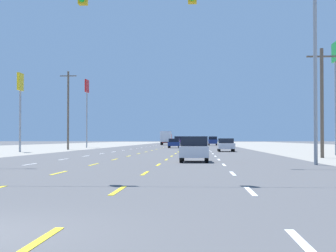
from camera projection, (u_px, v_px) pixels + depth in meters
name	position (u px, v px, depth m)	size (l,w,h in m)	color
ground_plane	(169.00, 149.00, 73.73)	(572.00, 572.00, 0.00)	#4C4C4F
lane_markings	(179.00, 146.00, 112.16)	(10.64, 227.60, 0.01)	white
signal_span_wire	(74.00, 37.00, 19.55)	(27.23, 0.53, 8.67)	brown
hatchback_inner_right_nearest	(194.00, 149.00, 33.52)	(1.72, 3.90, 1.54)	silver
sedan_far_right_near	(226.00, 145.00, 61.60)	(1.80, 4.50, 1.46)	silver
sedan_center_turn_mid	(174.00, 143.00, 87.18)	(1.80, 4.50, 1.46)	navy
hatchback_inner_right_midfar	(196.00, 142.00, 99.69)	(1.72, 3.90, 1.54)	#235B2D
suv_center_turn_far	(179.00, 141.00, 117.03)	(1.98, 4.90, 1.98)	#4C196B
suv_far_right_farther	(213.00, 141.00, 123.02)	(1.98, 4.90, 1.98)	navy
sedan_inner_right_farthest	(197.00, 142.00, 129.22)	(1.80, 4.50, 1.46)	silver
box_truck_inner_left_distant_a	(166.00, 137.00, 131.34)	(2.40, 7.20, 3.23)	red
pole_sign_left_row_1	(20.00, 94.00, 60.07)	(0.24, 1.66, 8.55)	gray
pole_sign_left_row_2	(87.00, 95.00, 90.56)	(0.24, 2.42, 11.09)	gray
pole_sign_right_row_1	(336.00, 71.00, 47.04)	(0.24, 2.00, 9.60)	gray
streetlight_right_row_0	(306.00, 52.00, 29.73)	(4.75, 0.26, 10.42)	gray
utility_pole_right_row_0	(322.00, 100.00, 40.69)	(2.20, 0.26, 8.06)	brown
utility_pole_left_row_1	(68.00, 109.00, 72.85)	(2.20, 0.26, 10.30)	brown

